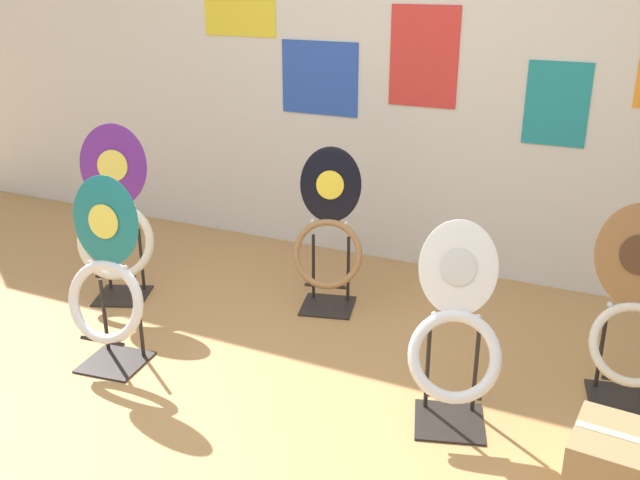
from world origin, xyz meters
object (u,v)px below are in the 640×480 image
toilet_seat_display_jazz_black (329,233)px  toilet_seat_display_purple_note (115,223)px  toilet_seat_display_white_plain (455,340)px  toilet_seat_display_woodgrain (634,317)px  toilet_seat_display_teal_sax (106,281)px  storage_box (627,469)px

toilet_seat_display_jazz_black → toilet_seat_display_purple_note: bearing=-160.5°
toilet_seat_display_purple_note → toilet_seat_display_white_plain: bearing=-10.2°
toilet_seat_display_woodgrain → toilet_seat_display_teal_sax: toilet_seat_display_teal_sax is taller
storage_box → toilet_seat_display_white_plain: bearing=163.8°
toilet_seat_display_purple_note → storage_box: size_ratio=2.44×
toilet_seat_display_white_plain → toilet_seat_display_jazz_black: bearing=140.1°
toilet_seat_display_purple_note → storage_box: bearing=-11.7°
toilet_seat_display_white_plain → storage_box: bearing=-16.2°
toilet_seat_display_purple_note → toilet_seat_display_teal_sax: size_ratio=1.08×
toilet_seat_display_jazz_black → toilet_seat_display_white_plain: toilet_seat_display_jazz_black is taller
toilet_seat_display_jazz_black → toilet_seat_display_teal_sax: 1.18m
toilet_seat_display_jazz_black → toilet_seat_display_white_plain: bearing=-39.9°
toilet_seat_display_teal_sax → storage_box: 2.25m
toilet_seat_display_teal_sax → storage_box: bearing=0.9°
toilet_seat_display_white_plain → toilet_seat_display_teal_sax: (-1.55, -0.23, 0.05)m
toilet_seat_display_white_plain → storage_box: (0.68, -0.20, -0.25)m
toilet_seat_display_purple_note → toilet_seat_display_woodgrain: bearing=2.8°
toilet_seat_display_purple_note → toilet_seat_display_teal_sax: 0.75m
toilet_seat_display_purple_note → toilet_seat_display_jazz_black: bearing=19.5°
toilet_seat_display_woodgrain → toilet_seat_display_white_plain: size_ratio=1.02×
toilet_seat_display_purple_note → storage_box: 2.76m
storage_box → toilet_seat_display_teal_sax: bearing=-179.1°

